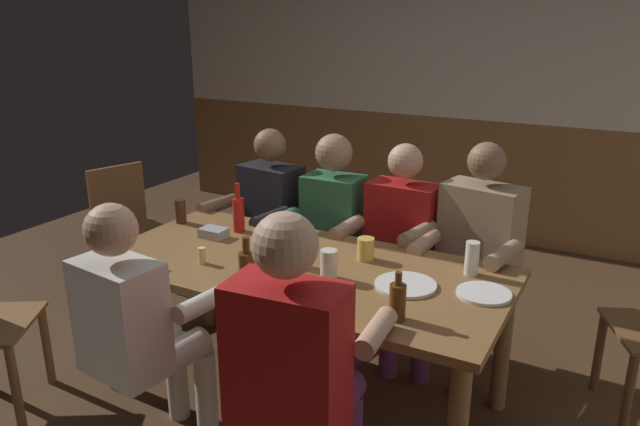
{
  "coord_description": "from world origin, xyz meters",
  "views": [
    {
      "loc": [
        1.36,
        -2.44,
        1.86
      ],
      "look_at": [
        0.0,
        0.07,
        0.93
      ],
      "focal_mm": 34.27,
      "sensor_mm": 36.0,
      "label": 1
    }
  ],
  "objects_px": {
    "bottle_0": "(238,213)",
    "bottle_2": "(247,269)",
    "dining_table": "(301,282)",
    "condiment_caddy": "(214,233)",
    "person_2": "(396,242)",
    "table_candle": "(202,256)",
    "bottle_1": "(398,301)",
    "pint_glass_4": "(329,264)",
    "pint_glass_2": "(472,258)",
    "person_0": "(264,216)",
    "chair_empty_far_end": "(128,227)",
    "pint_glass_3": "(181,211)",
    "pint_glass_0": "(366,249)",
    "person_5": "(295,360)",
    "person_3": "(473,250)",
    "pint_glass_1": "(289,249)",
    "person_4": "(137,322)",
    "plate_1": "(484,294)",
    "person_1": "(327,227)",
    "plate_0": "(406,285)"
  },
  "relations": [
    {
      "from": "bottle_0",
      "to": "bottle_2",
      "type": "height_order",
      "value": "bottle_0"
    },
    {
      "from": "dining_table",
      "to": "condiment_caddy",
      "type": "relative_size",
      "value": 13.94
    },
    {
      "from": "person_2",
      "to": "table_candle",
      "type": "distance_m",
      "value": 1.1
    },
    {
      "from": "bottle_1",
      "to": "pint_glass_4",
      "type": "relative_size",
      "value": 1.48
    },
    {
      "from": "pint_glass_2",
      "to": "pint_glass_4",
      "type": "distance_m",
      "value": 0.65
    },
    {
      "from": "person_0",
      "to": "chair_empty_far_end",
      "type": "relative_size",
      "value": 1.37
    },
    {
      "from": "pint_glass_3",
      "to": "condiment_caddy",
      "type": "bearing_deg",
      "value": -18.48
    },
    {
      "from": "bottle_2",
      "to": "pint_glass_0",
      "type": "relative_size",
      "value": 2.14
    },
    {
      "from": "dining_table",
      "to": "person_5",
      "type": "bearing_deg",
      "value": -61.33
    },
    {
      "from": "chair_empty_far_end",
      "to": "pint_glass_0",
      "type": "relative_size",
      "value": 8.02
    },
    {
      "from": "person_0",
      "to": "chair_empty_far_end",
      "type": "height_order",
      "value": "person_0"
    },
    {
      "from": "bottle_1",
      "to": "pint_glass_0",
      "type": "bearing_deg",
      "value": 125.75
    },
    {
      "from": "condiment_caddy",
      "to": "pint_glass_3",
      "type": "bearing_deg",
      "value": 161.52
    },
    {
      "from": "person_3",
      "to": "table_candle",
      "type": "xyz_separation_m",
      "value": [
        -1.07,
        -0.91,
        0.09
      ]
    },
    {
      "from": "person_5",
      "to": "bottle_1",
      "type": "bearing_deg",
      "value": 56.78
    },
    {
      "from": "bottle_0",
      "to": "pint_glass_1",
      "type": "relative_size",
      "value": 1.75
    },
    {
      "from": "person_3",
      "to": "pint_glass_1",
      "type": "height_order",
      "value": "person_3"
    },
    {
      "from": "dining_table",
      "to": "pint_glass_3",
      "type": "bearing_deg",
      "value": 167.22
    },
    {
      "from": "bottle_0",
      "to": "pint_glass_4",
      "type": "xyz_separation_m",
      "value": [
        0.72,
        -0.32,
        -0.04
      ]
    },
    {
      "from": "person_4",
      "to": "plate_1",
      "type": "relative_size",
      "value": 5.11
    },
    {
      "from": "person_1",
      "to": "person_5",
      "type": "height_order",
      "value": "person_5"
    },
    {
      "from": "person_1",
      "to": "bottle_1",
      "type": "height_order",
      "value": "person_1"
    },
    {
      "from": "person_2",
      "to": "bottle_0",
      "type": "relative_size",
      "value": 4.39
    },
    {
      "from": "person_2",
      "to": "plate_1",
      "type": "distance_m",
      "value": 0.88
    },
    {
      "from": "person_0",
      "to": "person_3",
      "type": "height_order",
      "value": "person_3"
    },
    {
      "from": "person_1",
      "to": "pint_glass_2",
      "type": "height_order",
      "value": "person_1"
    },
    {
      "from": "person_4",
      "to": "bottle_1",
      "type": "xyz_separation_m",
      "value": [
        0.99,
        0.39,
        0.16
      ]
    },
    {
      "from": "table_candle",
      "to": "bottle_1",
      "type": "relative_size",
      "value": 0.4
    },
    {
      "from": "dining_table",
      "to": "person_0",
      "type": "relative_size",
      "value": 1.62
    },
    {
      "from": "dining_table",
      "to": "plate_0",
      "type": "xyz_separation_m",
      "value": [
        0.53,
        0.0,
        0.1
      ]
    },
    {
      "from": "person_3",
      "to": "person_5",
      "type": "xyz_separation_m",
      "value": [
        -0.26,
        -1.4,
        0.02
      ]
    },
    {
      "from": "plate_0",
      "to": "pint_glass_0",
      "type": "distance_m",
      "value": 0.35
    },
    {
      "from": "pint_glass_2",
      "to": "dining_table",
      "type": "bearing_deg",
      "value": -160.15
    },
    {
      "from": "table_candle",
      "to": "pint_glass_2",
      "type": "bearing_deg",
      "value": 22.4
    },
    {
      "from": "condiment_caddy",
      "to": "plate_0",
      "type": "distance_m",
      "value": 1.13
    },
    {
      "from": "table_candle",
      "to": "person_5",
      "type": "bearing_deg",
      "value": -31.43
    },
    {
      "from": "plate_0",
      "to": "bottle_0",
      "type": "xyz_separation_m",
      "value": [
        -1.06,
        0.24,
        0.1
      ]
    },
    {
      "from": "pint_glass_4",
      "to": "person_2",
      "type": "bearing_deg",
      "value": 88.09
    },
    {
      "from": "person_0",
      "to": "pint_glass_1",
      "type": "distance_m",
      "value": 0.96
    },
    {
      "from": "table_candle",
      "to": "bottle_1",
      "type": "xyz_separation_m",
      "value": [
        1.03,
        -0.09,
        0.04
      ]
    },
    {
      "from": "pint_glass_2",
      "to": "pint_glass_3",
      "type": "distance_m",
      "value": 1.65
    },
    {
      "from": "condiment_caddy",
      "to": "pint_glass_4",
      "type": "xyz_separation_m",
      "value": [
        0.79,
        -0.18,
        0.04
      ]
    },
    {
      "from": "pint_glass_0",
      "to": "dining_table",
      "type": "bearing_deg",
      "value": -140.32
    },
    {
      "from": "pint_glass_2",
      "to": "table_candle",
      "type": "bearing_deg",
      "value": -157.6
    },
    {
      "from": "chair_empty_far_end",
      "to": "plate_1",
      "type": "height_order",
      "value": "chair_empty_far_end"
    },
    {
      "from": "dining_table",
      "to": "table_candle",
      "type": "bearing_deg",
      "value": -153.32
    },
    {
      "from": "dining_table",
      "to": "person_0",
      "type": "height_order",
      "value": "person_0"
    },
    {
      "from": "bottle_0",
      "to": "pint_glass_0",
      "type": "xyz_separation_m",
      "value": [
        0.78,
        -0.04,
        -0.05
      ]
    },
    {
      "from": "plate_1",
      "to": "pint_glass_4",
      "type": "bearing_deg",
      "value": -166.58
    },
    {
      "from": "bottle_1",
      "to": "pint_glass_2",
      "type": "height_order",
      "value": "bottle_1"
    }
  ]
}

